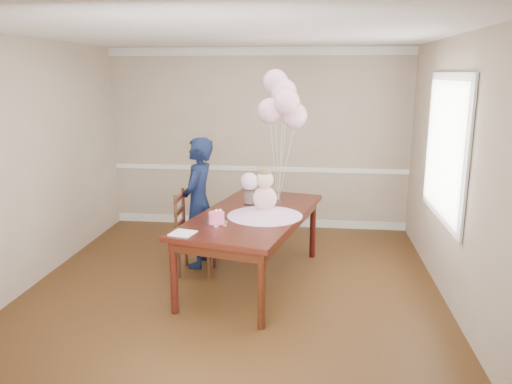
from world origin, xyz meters
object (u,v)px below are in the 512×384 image
Objects in this scene: dining_table_top at (253,215)px; woman at (199,203)px; dining_chair_seat at (197,237)px; birthday_cake at (217,217)px.

woman is at bearing 162.07° from dining_table_top.
dining_chair_seat is at bearing 178.08° from dining_table_top.
woman reaches higher than birthday_cake.
birthday_cake is 0.84m from dining_chair_seat.
woman is at bearing 94.95° from dining_chair_seat.
dining_chair_seat is (-0.37, 0.61, -0.44)m from birthday_cake.
birthday_cake is (-0.32, -0.42, 0.09)m from dining_table_top.
birthday_cake is 0.38× the size of dining_chair_seat.
birthday_cake is at bearing -113.96° from dining_table_top.
woman is at bearing 114.56° from birthday_cake.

